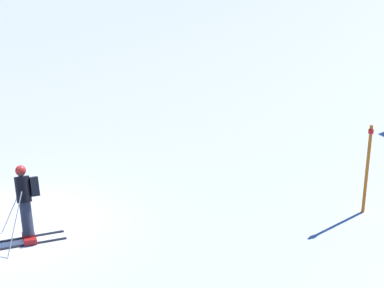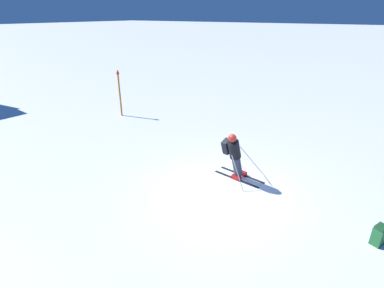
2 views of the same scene
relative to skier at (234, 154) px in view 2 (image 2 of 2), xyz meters
name	(u,v)px [view 2 (image 2 of 2)]	position (x,y,z in m)	size (l,w,h in m)	color
ground_plane	(225,191)	(-0.64, -0.07, -0.91)	(300.00, 300.00, 0.00)	white
skier	(234,154)	(0.00, 0.00, 0.00)	(1.28, 1.65, 1.69)	black
spare_backpack	(379,235)	(-0.68, -3.99, -0.67)	(0.36, 0.32, 0.50)	#236633
trail_marker	(120,92)	(2.69, 7.67, 0.33)	(0.13, 0.13, 2.28)	orange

